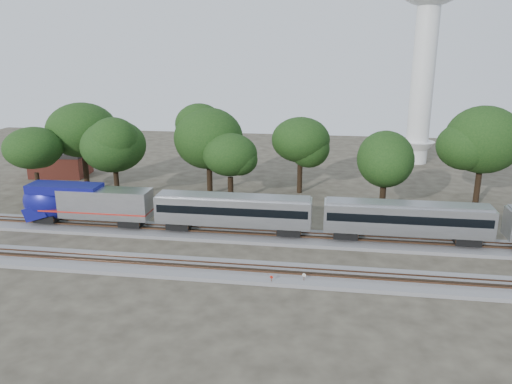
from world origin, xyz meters
TOP-DOWN VIEW (x-y plane):
  - ground at (0.00, 0.00)m, footprint 160.00×160.00m
  - track_far at (0.00, 6.00)m, footprint 160.00×5.00m
  - track_near at (0.00, -4.00)m, footprint 160.00×5.00m
  - switch_stand_red at (6.00, -6.14)m, footprint 0.31×0.13m
  - switch_stand_white at (9.07, -5.49)m, footprint 0.36×0.12m
  - switch_lever at (4.86, -5.31)m, footprint 0.58×0.48m
  - brick_building at (-35.96, 30.57)m, footprint 9.86×7.35m
  - tree_0 at (-31.16, 15.69)m, footprint 8.15×8.15m
  - tree_1 at (-26.80, 22.06)m, footprint 9.87×9.87m
  - tree_2 at (-19.66, 17.28)m, footprint 8.48×8.48m
  - tree_3 at (-7.06, 22.86)m, footprint 8.92×8.92m
  - tree_4 at (-3.03, 19.08)m, footprint 7.33×7.33m
  - tree_5 at (6.55, 25.97)m, footprint 8.52×8.52m
  - tree_6 at (18.35, 17.27)m, footprint 7.79×7.79m
  - tree_7 at (32.17, 23.52)m, footprint 9.66×9.66m

SIDE VIEW (x-z plane):
  - ground at x=0.00m, z-range 0.00..0.00m
  - switch_lever at x=4.86m, z-range 0.00..0.30m
  - track_far at x=0.00m, z-range -0.16..0.57m
  - track_near at x=0.00m, z-range -0.16..0.57m
  - switch_stand_red at x=6.00m, z-range 0.14..1.12m
  - switch_stand_white at x=9.07m, z-range 0.16..1.29m
  - brick_building at x=-35.96m, z-range 0.02..4.50m
  - tree_4 at x=-3.03m, z-range 2.02..12.35m
  - tree_6 at x=18.35m, z-range 2.15..13.14m
  - tree_0 at x=-31.16m, z-range 2.26..13.75m
  - tree_2 at x=-19.66m, z-range 2.35..14.30m
  - tree_5 at x=6.55m, z-range 2.36..14.37m
  - tree_3 at x=-7.06m, z-range 2.47..15.05m
  - tree_7 at x=32.17m, z-range 2.68..16.31m
  - tree_1 at x=-26.80m, z-range 2.74..16.65m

